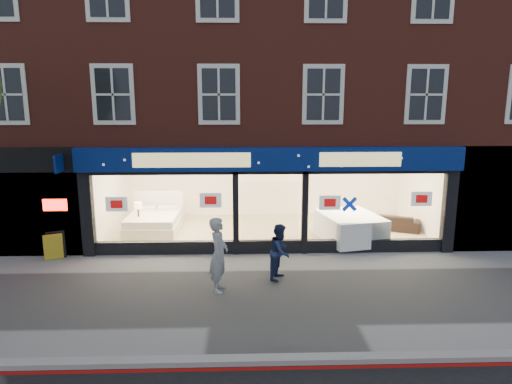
{
  "coord_description": "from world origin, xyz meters",
  "views": [
    {
      "loc": [
        -0.86,
        -10.36,
        4.72
      ],
      "look_at": [
        -0.45,
        2.5,
        2.05
      ],
      "focal_mm": 32.0,
      "sensor_mm": 36.0,
      "label": 1
    }
  ],
  "objects_px": {
    "a_board": "(55,246)",
    "pedestrian_blue": "(280,252)",
    "mattress_stack": "(350,227)",
    "pedestrian_grey": "(219,254)",
    "sofa": "(392,222)",
    "display_bed": "(154,221)"
  },
  "relations": [
    {
      "from": "a_board",
      "to": "pedestrian_blue",
      "type": "xyz_separation_m",
      "value": [
        6.56,
        -1.67,
        0.33
      ]
    },
    {
      "from": "mattress_stack",
      "to": "pedestrian_grey",
      "type": "xyz_separation_m",
      "value": [
        -4.13,
        -3.69,
        0.41
      ]
    },
    {
      "from": "pedestrian_grey",
      "to": "sofa",
      "type": "bearing_deg",
      "value": -43.57
    },
    {
      "from": "pedestrian_blue",
      "to": "a_board",
      "type": "bearing_deg",
      "value": 100.43
    },
    {
      "from": "display_bed",
      "to": "a_board",
      "type": "relative_size",
      "value": 2.66
    },
    {
      "from": "sofa",
      "to": "pedestrian_blue",
      "type": "distance_m",
      "value": 6.02
    },
    {
      "from": "a_board",
      "to": "pedestrian_blue",
      "type": "distance_m",
      "value": 6.77
    },
    {
      "from": "pedestrian_grey",
      "to": "pedestrian_blue",
      "type": "bearing_deg",
      "value": -58.26
    },
    {
      "from": "pedestrian_blue",
      "to": "mattress_stack",
      "type": "bearing_deg",
      "value": -16.03
    },
    {
      "from": "mattress_stack",
      "to": "pedestrian_blue",
      "type": "distance_m",
      "value": 3.92
    },
    {
      "from": "display_bed",
      "to": "sofa",
      "type": "bearing_deg",
      "value": 0.44
    },
    {
      "from": "display_bed",
      "to": "a_board",
      "type": "bearing_deg",
      "value": -132.84
    },
    {
      "from": "mattress_stack",
      "to": "pedestrian_grey",
      "type": "height_order",
      "value": "pedestrian_grey"
    },
    {
      "from": "sofa",
      "to": "pedestrian_grey",
      "type": "relative_size",
      "value": 1.01
    },
    {
      "from": "mattress_stack",
      "to": "a_board",
      "type": "height_order",
      "value": "mattress_stack"
    },
    {
      "from": "sofa",
      "to": "pedestrian_grey",
      "type": "distance_m",
      "value": 7.69
    },
    {
      "from": "a_board",
      "to": "pedestrian_blue",
      "type": "relative_size",
      "value": 0.55
    },
    {
      "from": "display_bed",
      "to": "pedestrian_blue",
      "type": "relative_size",
      "value": 1.47
    },
    {
      "from": "a_board",
      "to": "pedestrian_grey",
      "type": "xyz_separation_m",
      "value": [
        4.98,
        -2.39,
        0.53
      ]
    },
    {
      "from": "display_bed",
      "to": "pedestrian_grey",
      "type": "xyz_separation_m",
      "value": [
        2.52,
        -4.94,
        0.5
      ]
    },
    {
      "from": "display_bed",
      "to": "a_board",
      "type": "xyz_separation_m",
      "value": [
        -2.45,
        -2.55,
        -0.03
      ]
    },
    {
      "from": "display_bed",
      "to": "mattress_stack",
      "type": "distance_m",
      "value": 6.78
    }
  ]
}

